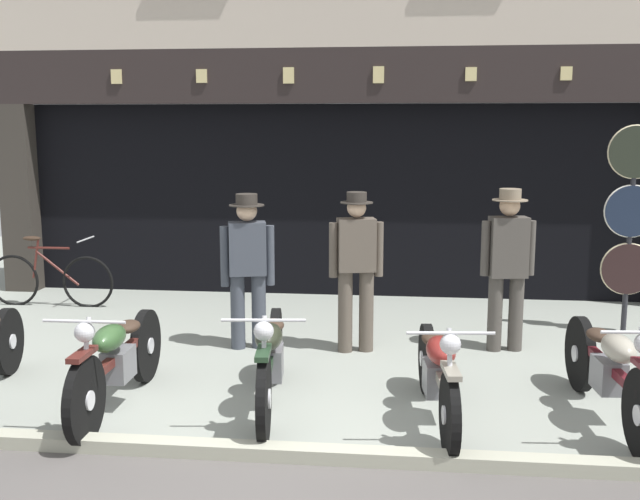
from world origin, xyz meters
name	(u,v)px	position (x,y,z in m)	size (l,w,h in m)	color
shop_facade	(344,158)	(0.00, 6.97, 1.81)	(9.57, 4.42, 6.85)	black
motorcycle_center_left	(117,359)	(-1.38, 0.87, 0.43)	(0.62, 2.06, 0.93)	black
motorcycle_center	(270,358)	(-0.13, 1.04, 0.43)	(0.62, 2.06, 0.93)	black
motorcycle_center_right	(438,372)	(1.22, 0.89, 0.41)	(0.62, 1.91, 0.91)	black
motorcycle_right	(610,370)	(2.56, 1.03, 0.43)	(0.62, 2.09, 0.93)	black
salesman_left	(248,263)	(-0.66, 2.70, 0.91)	(0.55, 0.36, 1.63)	#3D424C
shopkeeper_center	(356,264)	(0.46, 2.71, 0.92)	(0.55, 0.33, 1.66)	brown
salesman_right	(507,262)	(2.00, 2.91, 0.94)	(0.55, 0.36, 1.69)	#47423D
tyre_sign_pole	(631,214)	(3.43, 3.75, 1.36)	(0.59, 0.06, 2.33)	#232328
advert_board_near	(193,162)	(-1.99, 5.40, 1.81)	(0.83, 0.03, 0.98)	silver
advert_board_far	(113,155)	(-3.13, 5.40, 1.90)	(0.75, 0.03, 0.95)	beige
leaning_bicycle	(50,278)	(-3.60, 4.25, 0.36)	(1.68, 0.50, 0.93)	black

